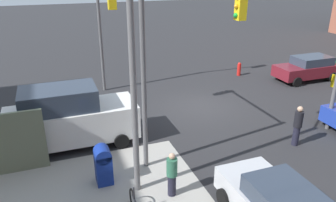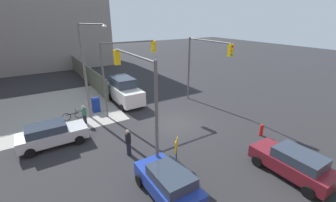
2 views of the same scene
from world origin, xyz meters
name	(u,v)px [view 1 (image 1 of 2)]	position (x,y,z in m)	size (l,w,h in m)	color
ground_plane	(201,107)	(0.00, 0.00, 0.00)	(120.00, 120.00, 0.00)	#28282B
traffic_signal_nw_corner	(306,34)	(-2.33, 4.50, 4.64)	(5.67, 0.36, 6.50)	#59595B
traffic_signal_se_corner	(136,12)	(2.28, -4.50, 4.65)	(5.80, 0.36, 6.50)	#59595B
traffic_signal_ne_corner	(128,37)	(4.50, 2.53, 4.61)	(0.36, 5.20, 6.50)	#59595B
street_lamp_corner	(140,54)	(4.90, 5.59, 4.70)	(2.34, 1.66, 8.00)	slate
mailbox_blue	(103,164)	(6.20, 5.00, 0.76)	(0.56, 0.64, 1.43)	navy
fire_hydrant	(239,69)	(-5.00, -4.20, 0.49)	(0.26, 0.26, 0.94)	red
hatchback_maroon	(308,68)	(-8.79, -1.72, 0.84)	(4.38, 2.02, 1.62)	maroon
van_white_delivery	(69,117)	(7.02, 1.80, 1.28)	(5.40, 2.32, 2.62)	white
pedestrian_crossing	(298,125)	(-2.00, 5.20, 0.94)	(0.36, 0.36, 1.80)	black
pedestrian_waiting	(172,174)	(4.20, 6.50, 0.83)	(0.36, 0.36, 1.62)	#2D664C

